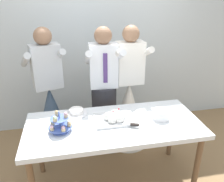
% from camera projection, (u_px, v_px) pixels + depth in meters
% --- Properties ---
extents(ground_plane, '(8.00, 8.00, 0.00)m').
position_uv_depth(ground_plane, '(114.00, 180.00, 2.69)').
color(ground_plane, olive).
extents(rear_wall, '(5.20, 0.10, 2.90)m').
position_uv_depth(rear_wall, '(94.00, 34.00, 3.38)').
color(rear_wall, silver).
rests_on(rear_wall, ground_plane).
extents(dessert_table, '(1.80, 0.80, 0.78)m').
position_uv_depth(dessert_table, '(114.00, 129.00, 2.41)').
color(dessert_table, silver).
rests_on(dessert_table, ground_plane).
extents(cupcake_stand, '(0.23, 0.23, 0.21)m').
position_uv_depth(cupcake_stand, '(60.00, 124.00, 2.23)').
color(cupcake_stand, '#4C66B2').
rests_on(cupcake_stand, dessert_table).
extents(main_cake_tray, '(0.43, 0.36, 0.13)m').
position_uv_depth(main_cake_tray, '(115.00, 117.00, 2.41)').
color(main_cake_tray, silver).
rests_on(main_cake_tray, dessert_table).
extents(plate_stack, '(0.18, 0.18, 0.10)m').
position_uv_depth(plate_stack, '(161.00, 114.00, 2.45)').
color(plate_stack, white).
rests_on(plate_stack, dessert_table).
extents(round_cake, '(0.24, 0.24, 0.06)m').
position_uv_depth(round_cake, '(76.00, 112.00, 2.56)').
color(round_cake, white).
rests_on(round_cake, dessert_table).
extents(person_groom, '(0.48, 0.51, 1.66)m').
position_uv_depth(person_groom, '(104.00, 99.00, 2.99)').
color(person_groom, '#232328').
rests_on(person_groom, ground_plane).
extents(person_bride, '(0.56, 0.56, 1.66)m').
position_uv_depth(person_bride, '(129.00, 106.00, 3.16)').
color(person_bride, white).
rests_on(person_bride, ground_plane).
extents(person_guest, '(0.60, 0.59, 1.66)m').
position_uv_depth(person_guest, '(51.00, 111.00, 3.02)').
color(person_guest, '#334760').
rests_on(person_guest, ground_plane).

